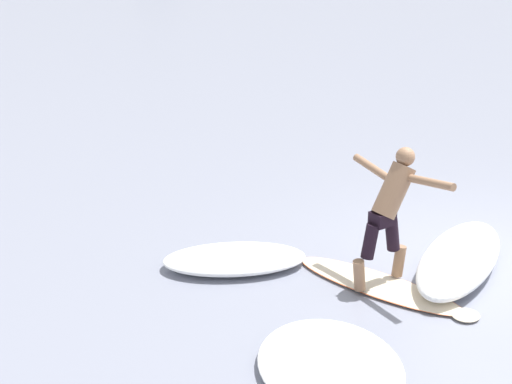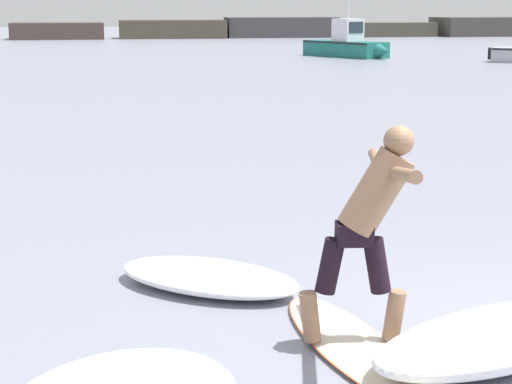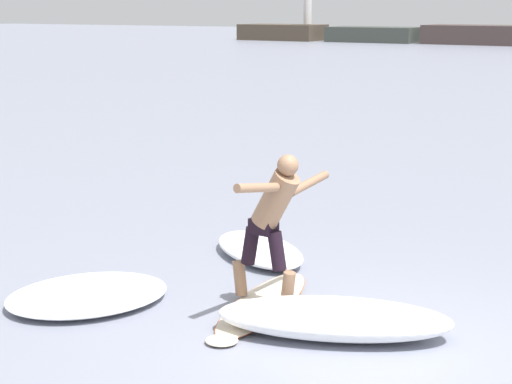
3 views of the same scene
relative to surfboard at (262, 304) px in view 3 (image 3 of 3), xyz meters
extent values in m
plane|color=gray|center=(1.46, -0.59, -0.03)|extent=(200.00, 200.00, 0.00)
cube|color=#473C30|center=(-29.90, 61.41, 0.65)|extent=(7.44, 4.22, 1.37)
cube|color=#3C413A|center=(-21.28, 61.41, 0.60)|extent=(7.64, 4.34, 1.25)
cube|color=#453836|center=(-12.67, 61.41, 0.72)|extent=(8.31, 4.84, 1.49)
cylinder|color=silver|center=(-27.49, 61.41, 3.03)|extent=(0.70, 0.70, 3.27)
ellipsoid|color=beige|center=(0.00, 0.04, 0.00)|extent=(0.82, 2.22, 0.06)
ellipsoid|color=beige|center=(0.12, -1.06, 0.00)|extent=(0.35, 0.34, 0.05)
ellipsoid|color=#DB5B2D|center=(0.00, 0.04, 0.00)|extent=(0.84, 2.24, 0.03)
cone|color=black|center=(-0.11, 0.92, -0.09)|extent=(0.06, 0.06, 0.14)
cone|color=black|center=(-0.25, 0.76, -0.09)|extent=(0.06, 0.06, 0.14)
cone|color=black|center=(0.07, 0.79, -0.09)|extent=(0.06, 0.06, 0.14)
cylinder|color=#936C50|center=(0.30, -0.01, 0.22)|extent=(0.19, 0.15, 0.38)
cylinder|color=black|center=(0.16, 0.01, 0.60)|extent=(0.24, 0.18, 0.42)
cylinder|color=#936C50|center=(-0.31, 0.09, 0.22)|extent=(0.19, 0.15, 0.38)
cylinder|color=black|center=(-0.17, 0.06, 0.60)|extent=(0.24, 0.18, 0.42)
cube|color=black|center=(0.00, 0.04, 0.84)|extent=(0.29, 0.24, 0.16)
cylinder|color=#936C50|center=(0.14, 0.02, 1.15)|extent=(0.58, 0.36, 0.66)
sphere|color=#936C50|center=(0.29, 0.00, 1.52)|extent=(0.22, 0.22, 0.22)
cylinder|color=#936C50|center=(0.31, 0.46, 1.25)|extent=(0.22, 0.65, 0.20)
cylinder|color=#936C50|center=(0.18, -0.45, 1.36)|extent=(0.20, 0.65, 0.19)
ellipsoid|color=white|center=(0.98, -0.39, 0.15)|extent=(2.41, 1.53, 0.36)
ellipsoid|color=white|center=(-1.73, -0.73, 0.05)|extent=(2.11, 2.22, 0.17)
ellipsoid|color=white|center=(-0.86, 1.58, 0.08)|extent=(1.91, 1.75, 0.21)
camera|label=1|loc=(-7.15, -5.33, 4.70)|focal=60.00mm
camera|label=2|loc=(-1.83, -5.66, 2.45)|focal=60.00mm
camera|label=3|loc=(3.94, -7.58, 3.10)|focal=60.00mm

